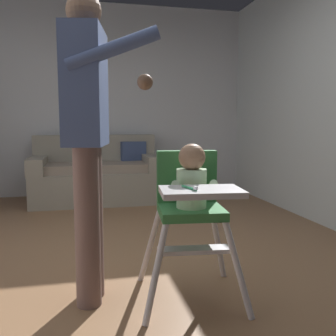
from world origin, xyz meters
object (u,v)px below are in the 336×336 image
couch (97,176)px  high_chair (191,195)px  adult_standing (88,132)px  wall_clock (82,63)px

couch → high_chair: bearing=8.3°
high_chair → adult_standing: bearing=-94.6°
couch → wall_clock: (-0.15, 0.48, 1.52)m
high_chair → wall_clock: wall_clock is taller
high_chair → wall_clock: 3.69m
high_chair → adult_standing: size_ratio=0.53×
couch → high_chair: size_ratio=1.80×
adult_standing → wall_clock: wall_clock is taller
couch → adult_standing: size_ratio=0.96×
couch → adult_standing: bearing=-2.7°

